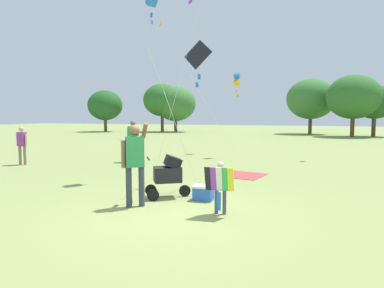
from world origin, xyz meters
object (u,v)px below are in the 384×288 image
at_px(stroller, 168,172).
at_px(person_couple_left, 22,142).
at_px(picnic_blanket, 239,175).
at_px(kite_green_novelty, 236,80).
at_px(person_kid_running, 133,138).
at_px(person_adult_flyer, 135,158).
at_px(child_with_butterfly_kite, 220,183).
at_px(kite_adult_black, 197,58).
at_px(cooler_box, 203,193).

xyz_separation_m(stroller, person_couple_left, (-7.58, 2.92, 0.29)).
xyz_separation_m(person_couple_left, picnic_blanket, (8.61, 0.60, -0.89)).
height_order(kite_green_novelty, picnic_blanket, kite_green_novelty).
xyz_separation_m(kite_green_novelty, person_kid_running, (-3.73, -3.20, -2.59)).
height_order(person_adult_flyer, person_couple_left, person_adult_flyer).
distance_m(stroller, person_couple_left, 8.13).
bearing_deg(kite_green_novelty, person_adult_flyer, -91.88).
distance_m(child_with_butterfly_kite, stroller, 1.76).
bearing_deg(person_adult_flyer, kite_adult_black, 76.47).
height_order(kite_green_novelty, person_kid_running, kite_green_novelty).
bearing_deg(child_with_butterfly_kite, kite_adult_black, 118.09).
bearing_deg(kite_green_novelty, child_with_butterfly_kite, -80.31).
bearing_deg(kite_adult_black, picnic_blanket, 68.33).
bearing_deg(kite_green_novelty, cooler_box, -83.56).
bearing_deg(person_kid_running, person_couple_left, -150.28).
distance_m(child_with_butterfly_kite, picnic_blanket, 4.50).
xyz_separation_m(kite_adult_black, cooler_box, (0.65, -1.48, -3.35)).
height_order(kite_adult_black, kite_green_novelty, kite_adult_black).
height_order(picnic_blanket, cooler_box, cooler_box).
bearing_deg(child_with_butterfly_kite, cooler_box, 124.41).
distance_m(stroller, person_kid_running, 6.35).
height_order(person_adult_flyer, kite_adult_black, kite_adult_black).
bearing_deg(person_couple_left, child_with_butterfly_kite, -22.86).
distance_m(kite_adult_black, kite_green_novelty, 6.79).
distance_m(person_adult_flyer, cooler_box, 1.81).
xyz_separation_m(child_with_butterfly_kite, person_kid_running, (-5.30, 5.99, 0.40)).
bearing_deg(kite_adult_black, kite_green_novelty, 92.42).
distance_m(person_couple_left, person_kid_running, 4.36).
bearing_deg(stroller, picnic_blanket, 73.71).
relative_size(person_adult_flyer, cooler_box, 4.11).
bearing_deg(stroller, kite_green_novelty, 90.44).
xyz_separation_m(kite_green_novelty, person_couple_left, (-7.52, -5.36, -2.73)).
distance_m(child_with_butterfly_kite, cooler_box, 1.22).
bearing_deg(stroller, person_adult_flyer, -110.89).
xyz_separation_m(person_couple_left, cooler_box, (8.45, -2.90, -0.72)).
height_order(person_couple_left, picnic_blanket, person_couple_left).
relative_size(person_adult_flyer, person_kid_running, 1.05).
distance_m(kite_adult_black, person_couple_left, 8.36).
relative_size(person_adult_flyer, kite_adult_black, 0.45).
bearing_deg(person_kid_running, cooler_box, -47.33).
xyz_separation_m(person_adult_flyer, cooler_box, (1.24, 0.98, -0.89)).
bearing_deg(child_with_butterfly_kite, stroller, 148.72).
height_order(kite_adult_black, cooler_box, kite_adult_black).
height_order(kite_green_novelty, person_couple_left, kite_green_novelty).
height_order(stroller, kite_green_novelty, kite_green_novelty).
height_order(child_with_butterfly_kite, stroller, child_with_butterfly_kite).
xyz_separation_m(stroller, kite_green_novelty, (-0.06, 8.28, 3.02)).
relative_size(kite_adult_black, picnic_blanket, 2.59).
bearing_deg(stroller, cooler_box, 0.94).
distance_m(kite_adult_black, cooler_box, 3.72).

